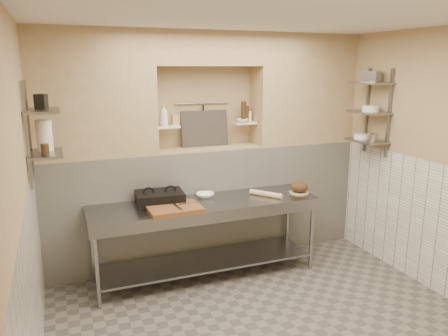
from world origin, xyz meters
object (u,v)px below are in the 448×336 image
prep_table (206,224)px  cutting_board (175,209)px  mixing_bowl (205,195)px  bread_loaf (299,187)px  bowl_alcove (242,121)px  jug_left (44,135)px  bottle_soap (164,115)px  panini_press (160,198)px  rolling_pin (266,194)px

prep_table → cutting_board: (-0.41, -0.17, 0.28)m
mixing_bowl → bread_loaf: size_ratio=0.98×
cutting_board → mixing_bowl: 0.59m
bowl_alcove → jug_left: size_ratio=0.51×
prep_table → bread_loaf: 1.23m
bottle_soap → panini_press: bearing=-112.5°
prep_table → panini_press: size_ratio=4.82×
rolling_pin → bottle_soap: bottle_soap is taller
cutting_board → bowl_alcove: 1.52m
jug_left → bottle_soap: bearing=24.8°
rolling_pin → prep_table: bearing=177.0°
bowl_alcove → rolling_pin: bearing=-83.1°
bread_loaf → bowl_alcove: size_ratio=1.43×
bowl_alcove → bread_loaf: bearing=-48.6°
prep_table → jug_left: jug_left is taller
mixing_bowl → rolling_pin: rolling_pin is taller
prep_table → rolling_pin: bearing=-3.0°
cutting_board → bread_loaf: bearing=4.4°
bread_loaf → jug_left: 2.90m
mixing_bowl → bottle_soap: bearing=135.1°
panini_press → bread_loaf: bearing=-2.1°
bottle_soap → bowl_alcove: bottle_soap is taller
bread_loaf → bowl_alcove: bearing=131.4°
panini_press → jug_left: 1.38m
rolling_pin → bowl_alcove: bearing=96.9°
cutting_board → mixing_bowl: same height
prep_table → bowl_alcove: size_ratio=17.44×
prep_table → jug_left: (-1.62, -0.04, 1.12)m
cutting_board → bottle_soap: (0.09, 0.74, 0.91)m
mixing_bowl → bowl_alcove: size_ratio=1.40×
bottle_soap → jug_left: bottle_soap is taller
bread_loaf → bottle_soap: bottle_soap is taller
prep_table → cutting_board: cutting_board is taller
panini_press → cutting_board: 0.31m
cutting_board → jug_left: 1.47m
panini_press → prep_table: bearing=-10.2°
panini_press → bottle_soap: 0.99m
rolling_pin → panini_press: bearing=172.5°
bread_loaf → bottle_soap: size_ratio=0.84×
rolling_pin → mixing_bowl: bearing=161.5°
panini_press → jug_left: size_ratio=1.85×
rolling_pin → bread_loaf: (0.44, -0.01, 0.05)m
prep_table → mixing_bowl: 0.35m
rolling_pin → bread_loaf: bearing=-1.8°
prep_table → rolling_pin: size_ratio=6.36×
panini_press → bottle_soap: (0.18, 0.44, 0.87)m
cutting_board → bowl_alcove: bowl_alcove is taller
bowl_alcove → jug_left: jug_left is taller
bread_loaf → jug_left: bearing=179.7°
prep_table → mixing_bowl: (0.06, 0.19, 0.28)m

